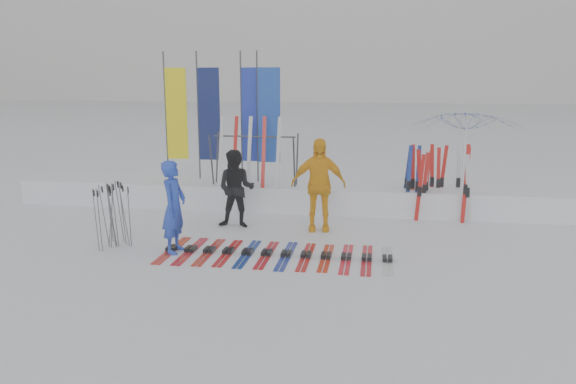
% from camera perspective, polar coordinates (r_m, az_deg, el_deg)
% --- Properties ---
extents(ground, '(120.00, 120.00, 0.00)m').
position_cam_1_polar(ground, '(9.61, -2.71, -7.73)').
color(ground, white).
rests_on(ground, ground).
extents(snow_bank, '(14.00, 1.60, 0.60)m').
position_cam_1_polar(snow_bank, '(13.91, 1.14, -0.32)').
color(snow_bank, white).
rests_on(snow_bank, ground).
extents(person_blue, '(0.44, 0.64, 1.71)m').
position_cam_1_polar(person_blue, '(10.44, -11.51, -1.50)').
color(person_blue, blue).
rests_on(person_blue, ground).
extents(person_black, '(0.83, 0.65, 1.67)m').
position_cam_1_polar(person_black, '(12.00, -5.28, 0.31)').
color(person_black, black).
rests_on(person_black, ground).
extents(person_yellow, '(1.19, 0.62, 1.95)m').
position_cam_1_polar(person_yellow, '(11.71, 3.10, 0.75)').
color(person_yellow, '#FFB210').
rests_on(person_yellow, ground).
extents(tent_canopy, '(3.42, 3.45, 2.41)m').
position_cam_1_polar(tent_canopy, '(15.10, 17.56, 3.58)').
color(tent_canopy, white).
rests_on(tent_canopy, ground).
extents(ski_row, '(4.14, 1.69, 0.07)m').
position_cam_1_polar(ski_row, '(10.24, -1.18, -6.29)').
color(ski_row, red).
rests_on(ski_row, ground).
extents(pole_cluster, '(0.65, 0.68, 1.25)m').
position_cam_1_polar(pole_cluster, '(11.14, -17.37, -2.32)').
color(pole_cluster, '#595B60').
rests_on(pole_cluster, ground).
extents(feather_flags, '(3.02, 0.24, 3.20)m').
position_cam_1_polar(feather_flags, '(14.20, -6.41, 7.79)').
color(feather_flags, '#383A3F').
rests_on(feather_flags, ground).
extents(ski_rack, '(2.04, 0.80, 1.23)m').
position_cam_1_polar(ski_rack, '(13.51, -3.42, 3.98)').
color(ski_rack, '#383A3F').
rests_on(ski_rack, ground).
extents(upright_skis, '(1.49, 1.07, 1.69)m').
position_cam_1_polar(upright_skis, '(13.33, 14.41, 0.98)').
color(upright_skis, silver).
rests_on(upright_skis, ground).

